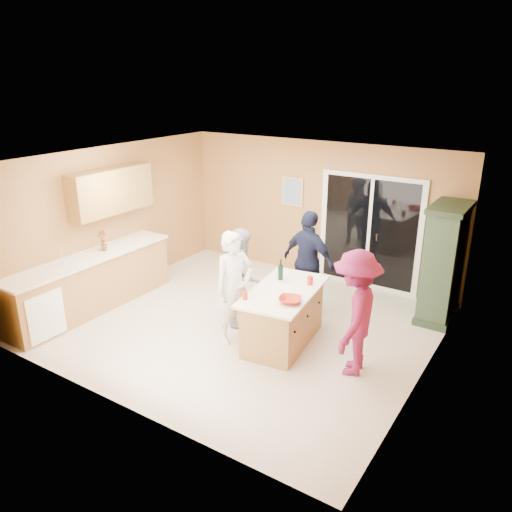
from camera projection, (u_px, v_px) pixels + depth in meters
The scene contains 22 objects.
floor at pixel (245, 324), 7.90m from camera, with size 5.50×5.50×0.00m, color #F1E2D0.
ceiling at pixel (243, 159), 7.00m from camera, with size 5.50×5.00×0.10m, color silver.
wall_back at pixel (318, 210), 9.42m from camera, with size 5.50×0.10×2.60m, color tan.
wall_front at pixel (117, 309), 5.48m from camera, with size 5.50×0.10×2.60m, color tan.
wall_left at pixel (116, 219), 8.85m from camera, with size 0.10×5.00×2.60m, color tan.
wall_right at pixel (431, 287), 6.05m from camera, with size 0.10×5.00×2.60m, color tan.
left_cabinet_run at pixel (85, 286), 8.16m from camera, with size 0.65×3.05×1.24m.
upper_cabinets at pixel (111, 191), 8.41m from camera, with size 0.35×1.60×0.75m, color #A4733F.
sliding_door at pixel (369, 233), 8.95m from camera, with size 1.90×0.07×2.10m.
framed_picture at pixel (292, 192), 9.58m from camera, with size 0.46×0.04×0.56m.
kitchen_island at pixel (283, 318), 7.25m from camera, with size 1.06×1.69×0.84m.
green_hutch at pixel (443, 265), 7.82m from camera, with size 0.54×1.02×1.88m.
woman_white at pixel (235, 288), 7.15m from camera, with size 0.61×0.40×1.68m, color silver.
woman_grey at pixel (242, 276), 7.78m from camera, with size 0.75×0.58×1.53m, color #A2A2A5.
woman_navy at pixel (309, 262), 8.11m from camera, with size 1.00×0.42×1.70m, color #161D32.
woman_magenta at pixel (355, 313), 6.38m from camera, with size 1.09×0.63×1.69m, color #7E1B4B.
serving_bowl at pixel (290, 300), 6.69m from camera, with size 0.31×0.31×0.07m, color red.
tulip_vase at pixel (103, 240), 8.30m from camera, with size 0.19×0.13×0.37m, color red.
tumbler_near at pixel (310, 280), 7.26m from camera, with size 0.08×0.08×0.12m, color red.
tumbler_far at pixel (245, 296), 6.79m from camera, with size 0.07×0.07×0.10m, color red.
wine_bottle at pixel (281, 272), 7.37m from camera, with size 0.08×0.08×0.33m.
white_plate at pixel (283, 280), 7.42m from camera, with size 0.21×0.21×0.01m, color silver.
Camera 1 is at (3.97, -5.82, 3.73)m, focal length 35.00 mm.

